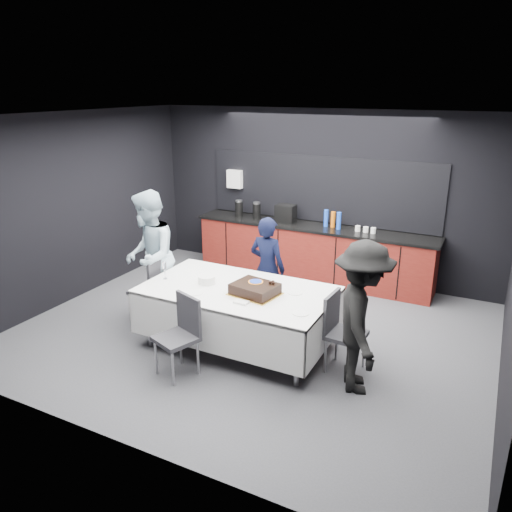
{
  "coord_description": "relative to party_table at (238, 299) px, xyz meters",
  "views": [
    {
      "loc": [
        2.75,
        -5.34,
        3.14
      ],
      "look_at": [
        0.0,
        0.1,
        1.05
      ],
      "focal_mm": 35.0,
      "sensor_mm": 36.0,
      "label": 1
    }
  ],
  "objects": [
    {
      "name": "person_center",
      "position": [
        -0.04,
        0.94,
        0.09
      ],
      "size": [
        0.56,
        0.39,
        1.46
      ],
      "primitive_type": "imported",
      "rotation": [
        0.0,
        0.0,
        3.06
      ],
      "color": "black",
      "rests_on": "ground"
    },
    {
      "name": "person_right",
      "position": [
        1.61,
        -0.23,
        0.19
      ],
      "size": [
        0.98,
        1.23,
        1.67
      ],
      "primitive_type": "imported",
      "rotation": [
        0.0,
        0.0,
        1.95
      ],
      "color": "black",
      "rests_on": "ground"
    },
    {
      "name": "loose_plate_right_b",
      "position": [
        0.95,
        -0.31,
        0.14
      ],
      "size": [
        0.18,
        0.18,
        0.01
      ],
      "primitive_type": "cylinder",
      "color": "white",
      "rests_on": "party_table"
    },
    {
      "name": "plate_stack",
      "position": [
        -0.43,
        -0.02,
        0.19
      ],
      "size": [
        0.22,
        0.22,
        0.1
      ],
      "primitive_type": "cylinder",
      "color": "white",
      "rests_on": "party_table"
    },
    {
      "name": "ground",
      "position": [
        0.0,
        0.4,
        -0.64
      ],
      "size": [
        6.0,
        6.0,
        0.0
      ],
      "primitive_type": "plane",
      "color": "#46464B",
      "rests_on": "ground"
    },
    {
      "name": "kitchenette",
      "position": [
        -0.02,
        2.62,
        -0.1
      ],
      "size": [
        4.1,
        0.64,
        2.05
      ],
      "color": "#59130E",
      "rests_on": "ground"
    },
    {
      "name": "fork_pile",
      "position": [
        0.25,
        -0.36,
        0.15
      ],
      "size": [
        0.17,
        0.11,
        0.03
      ],
      "primitive_type": "cube",
      "rotation": [
        0.0,
        0.0,
        -0.02
      ],
      "color": "white",
      "rests_on": "party_table"
    },
    {
      "name": "chair_right",
      "position": [
        1.3,
        0.05,
        -0.11
      ],
      "size": [
        0.45,
        0.45,
        0.92
      ],
      "color": "#2E2E33",
      "rests_on": "ground"
    },
    {
      "name": "person_left",
      "position": [
        -1.48,
        0.18,
        0.27
      ],
      "size": [
        1.05,
        1.12,
        1.82
      ],
      "primitive_type": "imported",
      "rotation": [
        0.0,
        0.0,
        -1.03
      ],
      "color": "#A2BECC",
      "rests_on": "ground"
    },
    {
      "name": "chair_near",
      "position": [
        -0.27,
        -0.83,
        -0.11
      ],
      "size": [
        0.54,
        0.54,
        0.92
      ],
      "color": "#2E2E33",
      "rests_on": "ground"
    },
    {
      "name": "chair_left",
      "position": [
        -1.39,
        0.07,
        -0.11
      ],
      "size": [
        0.43,
        0.43,
        0.92
      ],
      "color": "#2E2E33",
      "rests_on": "ground"
    },
    {
      "name": "loose_plate_near",
      "position": [
        -0.41,
        -0.35,
        0.14
      ],
      "size": [
        0.22,
        0.22,
        0.01
      ],
      "primitive_type": "cylinder",
      "color": "white",
      "rests_on": "party_table"
    },
    {
      "name": "party_table",
      "position": [
        0.0,
        0.0,
        0.0
      ],
      "size": [
        2.32,
        1.32,
        0.78
      ],
      "color": "#99999E",
      "rests_on": "ground"
    },
    {
      "name": "cake_assembly",
      "position": [
        0.27,
        -0.06,
        0.21
      ],
      "size": [
        0.61,
        0.53,
        0.17
      ],
      "color": "gold",
      "rests_on": "party_table"
    },
    {
      "name": "champagne_flute",
      "position": [
        -1.0,
        -0.13,
        0.3
      ],
      "size": [
        0.06,
        0.06,
        0.22
      ],
      "color": "white",
      "rests_on": "party_table"
    },
    {
      "name": "loose_plate_right_a",
      "position": [
        0.68,
        0.19,
        0.14
      ],
      "size": [
        0.18,
        0.18,
        0.01
      ],
      "primitive_type": "cylinder",
      "color": "white",
      "rests_on": "party_table"
    },
    {
      "name": "room_shell",
      "position": [
        0.0,
        0.4,
        1.22
      ],
      "size": [
        6.04,
        5.04,
        2.82
      ],
      "color": "white",
      "rests_on": "ground"
    },
    {
      "name": "loose_plate_far",
      "position": [
        0.16,
        0.5,
        0.14
      ],
      "size": [
        0.18,
        0.18,
        0.01
      ],
      "primitive_type": "cylinder",
      "color": "white",
      "rests_on": "party_table"
    }
  ]
}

